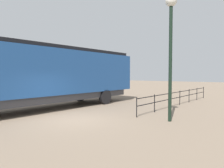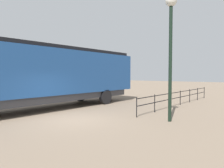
# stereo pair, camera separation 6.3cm
# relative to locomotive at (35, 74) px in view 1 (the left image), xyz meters

# --- Properties ---
(ground_plane) EXTENTS (120.00, 120.00, 0.00)m
(ground_plane) POSITION_rel_locomotive_xyz_m (3.81, -0.29, -2.27)
(ground_plane) COLOR #84705B
(locomotive) EXTENTS (3.11, 17.08, 4.04)m
(locomotive) POSITION_rel_locomotive_xyz_m (0.00, 0.00, 0.00)
(locomotive) COLOR navy
(locomotive) RESTS_ON ground_plane
(lamp_post) EXTENTS (0.54, 0.54, 5.95)m
(lamp_post) POSITION_rel_locomotive_xyz_m (7.65, 2.45, 2.04)
(lamp_post) COLOR black
(lamp_post) RESTS_ON ground_plane
(platform_fence) EXTENTS (0.05, 11.76, 1.06)m
(platform_fence) POSITION_rel_locomotive_xyz_m (5.93, 8.08, -1.58)
(platform_fence) COLOR black
(platform_fence) RESTS_ON ground_plane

